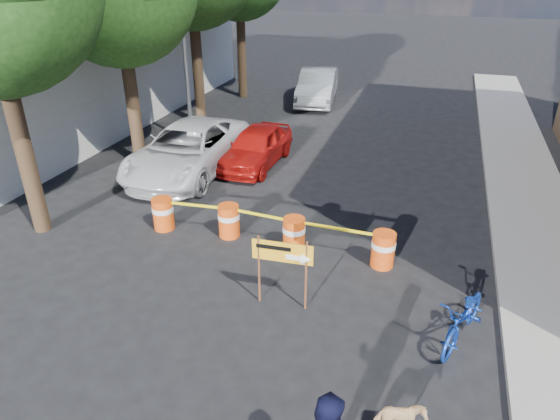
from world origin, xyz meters
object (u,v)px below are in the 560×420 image
Objects in this scene: suv_white at (188,149)px; sedan_silver at (317,86)px; barrel_mid_right at (294,233)px; barrel_far_left at (163,213)px; dog at (399,420)px; detour_sign at (289,259)px; sedan_red at (256,146)px; bicycle at (469,298)px; barrel_mid_left at (229,220)px; barrel_far_right at (383,249)px.

sedan_silver is (2.00, 10.22, -0.00)m from suv_white.
suv_white is at bearing 142.21° from barrel_mid_right.
barrel_mid_right is 6.23m from suv_white.
barrel_far_left is 0.18× the size of sedan_silver.
dog is at bearing -80.13° from sedan_silver.
detour_sign is 0.41× the size of sedan_red.
bicycle is at bearing -34.40° from suv_white.
barrel_mid_left is 1.00× the size of barrel_far_right.
barrel_far_right is at bearing -28.82° from suv_white.
barrel_far_right is 4.86m from dog.
barrel_mid_right is 0.44× the size of bicycle.
sedan_red is (-5.18, 5.19, 0.22)m from barrel_far_right.
bicycle reaches higher than detour_sign.
barrel_far_left is 4.04m from suv_white.
detour_sign is at bearing -27.34° from barrel_far_left.
barrel_far_right is 0.22× the size of sedan_red.
barrel_far_left is 4.89m from detour_sign.
barrel_far_left is at bearing 149.10° from detour_sign.
bicycle is 2.67× the size of dog.
barrel_mid_left is 1.16× the size of dog.
barrel_far_right is (5.99, -0.01, 0.00)m from barrel_far_left.
dog is 11.68m from sedan_red.
suv_white is 1.45× the size of sedan_red.
detour_sign is at bearing -76.03° from barrel_mid_right.
barrel_mid_right is at bearing -58.58° from sedan_red.
barrel_mid_right is at bearing 100.42° from detour_sign.
barrel_far_right is 8.16m from suv_white.
suv_white is at bearing 128.51° from detour_sign.
sedan_silver is at bearing -3.85° from dog.
barrel_far_left is 0.54× the size of detour_sign.
suv_white is at bearing 165.29° from bicycle.
suv_white is at bearing -109.05° from sedan_silver.
barrel_far_right is at bearing 149.22° from bicycle.
barrel_far_left is at bearing -176.54° from bicycle.
suv_white is (-3.06, 3.67, 0.35)m from barrel_mid_left.
barrel_mid_left is at bearing -93.59° from sedan_silver.
bicycle is at bearing -3.28° from detour_sign.
barrel_mid_right is at bearing 11.47° from dog.
barrel_mid_right is 1.00× the size of barrel_far_right.
dog is at bearing -56.84° from barrel_mid_right.
barrel_far_right is 0.54× the size of detour_sign.
detour_sign reaches higher than barrel_mid_right.
bicycle is at bearing -28.63° from barrel_mid_right.
dog is at bearing -47.48° from suv_white.
sedan_red is at bearing 81.07° from barrel_far_left.
detour_sign is at bearing -62.96° from sedan_red.
barrel_mid_right is (3.73, 0.04, 0.00)m from barrel_far_left.
sedan_red reaches higher than barrel_far_left.
sedan_silver is (-7.02, 16.27, -0.22)m from bicycle.
barrel_mid_right is 2.44m from detour_sign.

